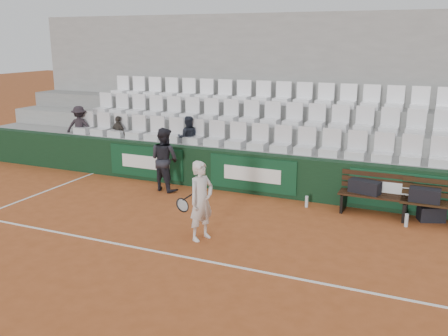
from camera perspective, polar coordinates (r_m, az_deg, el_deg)
ground at (r=8.84m, az=-4.46°, el=-10.13°), size 80.00×80.00×0.00m
court_baseline at (r=8.83m, az=-4.46°, el=-10.10°), size 18.00×0.06×0.01m
back_barrier at (r=12.10m, az=4.72°, el=-0.73°), size 18.00×0.34×1.00m
grandstand_tier_front at (r=12.70m, az=5.37°, el=-0.01°), size 18.00×0.95×1.00m
grandstand_tier_mid at (r=13.52m, az=6.67°, el=1.84°), size 18.00×0.95×1.45m
grandstand_tier_back at (r=14.37m, az=7.83°, el=3.47°), size 18.00×0.95×1.90m
grandstand_rear_wall at (r=14.79m, az=8.68°, el=8.65°), size 18.00×0.30×4.40m
seat_row_front at (r=12.35m, az=5.20°, el=3.46°), size 11.90×0.44×0.63m
seat_row_mid at (r=13.17m, az=6.58°, el=6.10°), size 11.90×0.44×0.63m
seat_row_back at (r=14.02m, az=7.80°, el=8.43°), size 11.90×0.44×0.63m
bench_left at (r=11.24m, az=16.75°, el=-4.00°), size 1.50×0.56×0.45m
bench_right at (r=11.11m, az=23.28°, el=-4.81°), size 1.50×0.56×0.45m
sports_bag_left at (r=11.17m, az=15.79°, el=-2.07°), size 0.71×0.44×0.28m
sports_bag_right at (r=10.97m, az=21.96°, el=-2.90°), size 0.61×0.29×0.28m
sports_bag_ground at (r=11.27m, az=22.60°, el=-4.83°), size 0.59×0.48×0.31m
water_bottle_near at (r=11.40m, az=9.43°, el=-3.80°), size 0.07×0.07×0.26m
water_bottle_far at (r=10.75m, az=20.13°, el=-5.63°), size 0.08×0.08×0.27m
tennis_player at (r=9.31m, az=-2.63°, el=-3.77°), size 0.76×0.65×1.52m
ball_kid at (r=12.41m, az=-6.83°, el=1.00°), size 0.90×0.77×1.59m
spectator_a at (r=15.24m, az=-16.28°, el=6.20°), size 0.91×0.74×1.23m
spectator_b at (r=14.42m, az=-12.02°, el=5.59°), size 0.65×0.42×1.02m
spectator_c at (r=13.25m, az=-4.17°, el=5.39°), size 0.69×0.63×1.16m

